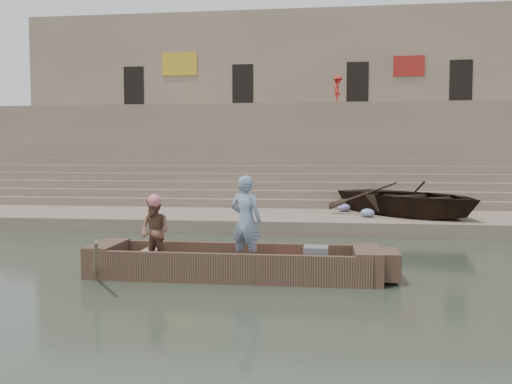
% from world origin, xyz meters
% --- Properties ---
extents(ground, '(120.00, 120.00, 0.00)m').
position_xyz_m(ground, '(0.00, 0.00, 0.00)').
color(ground, '#273024').
rests_on(ground, ground).
extents(lower_landing, '(32.00, 4.00, 0.40)m').
position_xyz_m(lower_landing, '(0.00, 8.00, 0.20)').
color(lower_landing, '#816F5C').
rests_on(lower_landing, ground).
extents(mid_landing, '(32.00, 3.00, 2.80)m').
position_xyz_m(mid_landing, '(0.00, 15.50, 1.40)').
color(mid_landing, '#816F5C').
rests_on(mid_landing, ground).
extents(upper_landing, '(32.00, 3.00, 5.20)m').
position_xyz_m(upper_landing, '(0.00, 22.50, 2.60)').
color(upper_landing, '#816F5C').
rests_on(upper_landing, ground).
extents(ghat_steps, '(32.00, 11.00, 5.20)m').
position_xyz_m(ghat_steps, '(0.00, 17.19, 1.80)').
color(ghat_steps, '#816F5C').
rests_on(ghat_steps, ground).
extents(building_wall, '(32.00, 5.07, 11.20)m').
position_xyz_m(building_wall, '(0.00, 26.50, 5.60)').
color(building_wall, gray).
rests_on(building_wall, ground).
extents(main_rowboat, '(5.00, 1.30, 0.22)m').
position_xyz_m(main_rowboat, '(1.37, 0.61, 0.11)').
color(main_rowboat, brown).
rests_on(main_rowboat, ground).
extents(rowboat_trim, '(6.04, 2.63, 1.98)m').
position_xyz_m(rowboat_trim, '(1.58, 0.60, 0.31)').
color(rowboat_trim, brown).
rests_on(rowboat_trim, ground).
extents(standing_man, '(0.74, 0.61, 1.75)m').
position_xyz_m(standing_man, '(1.62, 0.58, 1.09)').
color(standing_man, navy).
rests_on(standing_man, main_rowboat).
extents(rowing_man, '(0.78, 0.70, 1.31)m').
position_xyz_m(rowing_man, '(-0.15, 0.47, 0.87)').
color(rowing_man, '#226742').
rests_on(rowing_man, main_rowboat).
extents(television, '(0.46, 0.42, 0.40)m').
position_xyz_m(television, '(2.95, 0.61, 0.42)').
color(television, slate).
rests_on(television, main_rowboat).
extents(beached_rowboat, '(6.27, 6.49, 1.10)m').
position_xyz_m(beached_rowboat, '(5.79, 8.30, 0.95)').
color(beached_rowboat, '#2D2116').
rests_on(beached_rowboat, lower_landing).
extents(pedestrian, '(0.70, 1.08, 1.58)m').
position_xyz_m(pedestrian, '(3.79, 21.65, 5.99)').
color(pedestrian, '#B5251E').
rests_on(pedestrian, upper_landing).
extents(cloth_bundles, '(2.97, 2.07, 0.26)m').
position_xyz_m(cloth_bundles, '(4.84, 8.59, 0.53)').
color(cloth_bundles, '#3F5999').
rests_on(cloth_bundles, lower_landing).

